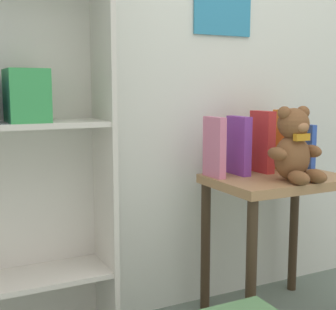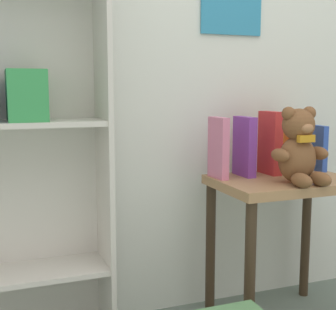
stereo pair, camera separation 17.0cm
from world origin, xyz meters
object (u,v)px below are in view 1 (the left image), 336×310
book_standing_red (262,142)px  book_standing_blue (304,146)px  book_standing_pink (214,147)px  book_standing_purple (239,146)px  teddy_bear (294,147)px  book_standing_orange (285,140)px  display_table (277,204)px

book_standing_red → book_standing_blue: 0.24m
book_standing_pink → book_standing_purple: bearing=1.1°
teddy_bear → book_standing_red: (0.00, 0.20, -0.00)m
teddy_bear → book_standing_orange: (0.12, 0.20, 0.00)m
display_table → book_standing_red: size_ratio=2.29×
display_table → book_standing_pink: book_standing_pink is taller
display_table → book_standing_red: book_standing_red is taller
teddy_bear → book_standing_purple: 0.23m
teddy_bear → book_standing_pink: size_ratio=1.19×
book_standing_red → display_table: bearing=-91.0°
book_standing_pink → teddy_bear: bearing=-41.4°
book_standing_orange → book_standing_blue: size_ratio=1.34×
display_table → book_standing_blue: (0.24, 0.12, 0.21)m
display_table → book_standing_orange: book_standing_orange is taller
display_table → book_standing_pink: (-0.24, 0.10, 0.23)m
book_standing_pink → book_standing_purple: 0.12m
display_table → book_standing_pink: 0.35m
book_standing_pink → book_standing_blue: book_standing_pink is taller
teddy_bear → book_standing_blue: (0.24, 0.21, -0.03)m
display_table → book_standing_red: bearing=90.0°
teddy_bear → book_standing_orange: teddy_bear is taller
display_table → book_standing_purple: size_ratio=2.48×
book_standing_blue → book_standing_pink: bearing=-176.1°
book_standing_purple → display_table: bearing=-41.3°
book_standing_purple → book_standing_blue: bearing=2.0°
book_standing_purple → teddy_bear: bearing=-60.3°
teddy_bear → book_standing_purple: teddy_bear is taller
book_standing_pink → book_standing_orange: bearing=-1.0°
book_standing_purple → book_standing_pink: bearing=-177.5°
teddy_bear → book_standing_red: teddy_bear is taller
book_standing_purple → book_standing_blue: (0.36, 0.01, -0.02)m
book_standing_purple → book_standing_blue: size_ratio=1.23×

